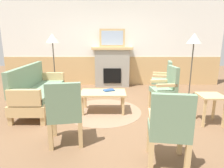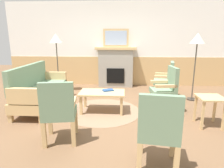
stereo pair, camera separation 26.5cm
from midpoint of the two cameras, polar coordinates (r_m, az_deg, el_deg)
ground_plane at (r=4.20m, az=-1.82°, el=-8.46°), size 14.00×14.00×0.00m
wall_back at (r=6.49m, az=-1.22°, el=11.26°), size 7.20×0.14×2.70m
fireplace at (r=6.31m, az=-1.24°, el=5.18°), size 1.30×0.44×1.28m
framed_picture at (r=6.24m, az=-1.28°, el=13.45°), size 0.80×0.04×0.56m
couch at (r=4.64m, az=-22.31°, el=-2.17°), size 0.70×1.80×0.98m
coffee_table at (r=4.16m, az=-4.54°, el=-3.09°), size 0.96×0.56×0.44m
round_rug at (r=4.28m, az=-4.45°, el=-8.00°), size 1.66×1.66×0.01m
book_on_table at (r=4.21m, az=-2.81°, el=-1.86°), size 0.27×0.23×0.03m
armchair_near_fireplace at (r=4.31m, az=13.98°, el=-0.76°), size 0.53×0.53×0.98m
armchair_by_window_left at (r=5.23m, az=13.60°, el=1.76°), size 0.57×0.57×0.98m
armchair_front_left at (r=2.44m, az=13.47°, el=-12.03°), size 0.54×0.54×0.98m
armchair_front_center at (r=2.96m, az=-16.32°, el=-7.52°), size 0.55×0.55×0.98m
side_table at (r=3.95m, az=25.32°, el=-4.56°), size 0.44×0.44×0.55m
floor_lamp_by_couch at (r=5.73m, az=-18.55°, el=11.66°), size 0.36×0.36×1.68m
floor_lamp_by_chairs at (r=5.26m, az=21.61°, el=11.30°), size 0.36×0.36×1.68m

